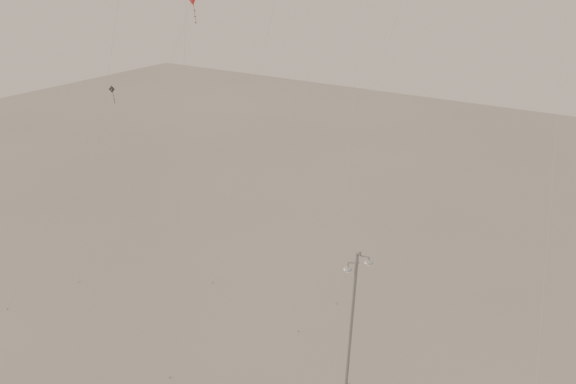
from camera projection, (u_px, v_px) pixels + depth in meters
The scene contains 5 objects.
street_lamp at pixel (352, 320), 31.57m from camera, with size 1.54×0.92×9.50m.
kite_3 at pixel (155, 112), 31.32m from camera, with size 1.30×13.22×22.04m.
kite_4 at pixel (558, 103), 24.13m from camera, with size 3.22×4.31×24.34m.
kite_5 at pixel (361, 8), 41.42m from camera, with size 3.89×10.31×25.80m.
kite_6 at pixel (82, 152), 40.77m from camera, with size 3.78×9.35×15.29m.
Camera 1 is at (17.37, -18.17, 24.09)m, focal length 35.00 mm.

